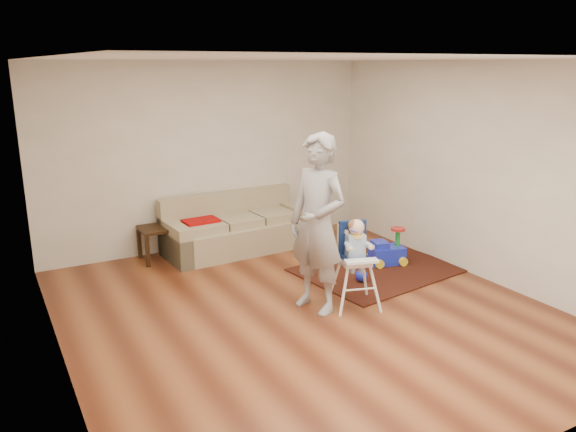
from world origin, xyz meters
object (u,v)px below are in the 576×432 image
ride_on_toy (387,246)px  toy_ball (361,275)px  high_chair (355,265)px  adult (317,224)px  side_table (158,244)px  sofa (237,223)px

ride_on_toy → toy_ball: bearing=-138.5°
toy_ball → high_chair: bearing=-132.8°
toy_ball → adult: bearing=-157.2°
side_table → toy_ball: (1.97, -2.06, -0.14)m
ride_on_toy → high_chair: 1.50m
side_table → sofa: bearing=-7.3°
side_table → adult: 2.76m
side_table → toy_ball: size_ratio=3.06×
high_chair → adult: bearing=177.7°
toy_ball → sofa: bearing=113.4°
high_chair → sofa: bearing=115.4°
side_table → high_chair: bearing=-60.2°
ride_on_toy → side_table: bearing=161.2°
sofa → side_table: (-1.14, 0.15, -0.17)m
ride_on_toy → adult: (-1.59, -0.75, 0.72)m
sofa → high_chair: high_chair is taller
sofa → side_table: 1.16m
ride_on_toy → high_chair: size_ratio=0.48×
sofa → adult: size_ratio=1.10×
side_table → high_chair: (1.48, -2.58, 0.25)m
toy_ball → adult: (-0.90, -0.38, 0.89)m
adult → high_chair: bearing=52.9°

